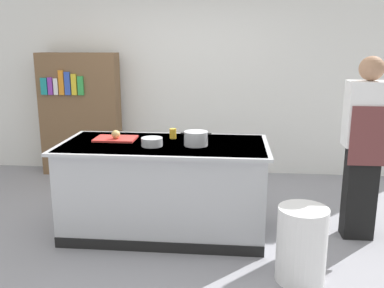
{
  "coord_description": "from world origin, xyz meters",
  "views": [
    {
      "loc": [
        0.64,
        -3.85,
        1.83
      ],
      "look_at": [
        0.25,
        0.2,
        0.85
      ],
      "focal_mm": 39.38,
      "sensor_mm": 36.0,
      "label": 1
    }
  ],
  "objects": [
    {
      "name": "mixing_bowl",
      "position": [
        -0.09,
        -0.12,
        0.94
      ],
      "size": [
        0.2,
        0.2,
        0.08
      ],
      "primitive_type": "cylinder",
      "color": "#B7BABF",
      "rests_on": "counter_island"
    },
    {
      "name": "ground_plane",
      "position": [
        0.0,
        0.0,
        0.0
      ],
      "size": [
        10.0,
        10.0,
        0.0
      ],
      "primitive_type": "plane",
      "color": "gray"
    },
    {
      "name": "trash_bin",
      "position": [
        1.2,
        -0.78,
        0.3
      ],
      "size": [
        0.39,
        0.39,
        0.6
      ],
      "primitive_type": "cylinder",
      "color": "white",
      "rests_on": "ground_plane"
    },
    {
      "name": "bookshelf",
      "position": [
        -1.48,
        1.8,
        0.85
      ],
      "size": [
        1.1,
        0.31,
        1.7
      ],
      "color": "brown",
      "rests_on": "ground_plane"
    },
    {
      "name": "cutting_board",
      "position": [
        -0.5,
        0.1,
        0.91
      ],
      "size": [
        0.4,
        0.28,
        0.02
      ],
      "primitive_type": "cube",
      "color": "red",
      "rests_on": "counter_island"
    },
    {
      "name": "back_wall",
      "position": [
        0.0,
        2.1,
        1.5
      ],
      "size": [
        6.4,
        0.12,
        3.0
      ],
      "primitive_type": "cube",
      "color": "white",
      "rests_on": "ground_plane"
    },
    {
      "name": "counter_island",
      "position": [
        0.0,
        -0.0,
        0.47
      ],
      "size": [
        1.98,
        0.98,
        0.9
      ],
      "color": "#B7BABF",
      "rests_on": "ground_plane"
    },
    {
      "name": "person_chef",
      "position": [
        1.86,
        0.06,
        0.91
      ],
      "size": [
        0.38,
        0.25,
        1.72
      ],
      "rotation": [
        0.0,
        0.0,
        1.25
      ],
      "color": "black",
      "rests_on": "ground_plane"
    },
    {
      "name": "juice_cup",
      "position": [
        0.06,
        0.21,
        0.95
      ],
      "size": [
        0.07,
        0.07,
        0.1
      ],
      "primitive_type": "cylinder",
      "color": "yellow",
      "rests_on": "counter_island"
    },
    {
      "name": "stock_pot",
      "position": [
        0.31,
        -0.06,
        0.97
      ],
      "size": [
        0.29,
        0.22,
        0.13
      ],
      "color": "#B7BABF",
      "rests_on": "counter_island"
    },
    {
      "name": "onion",
      "position": [
        -0.48,
        0.06,
        0.96
      ],
      "size": [
        0.08,
        0.08,
        0.08
      ],
      "primitive_type": "sphere",
      "color": "tan",
      "rests_on": "cutting_board"
    }
  ]
}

